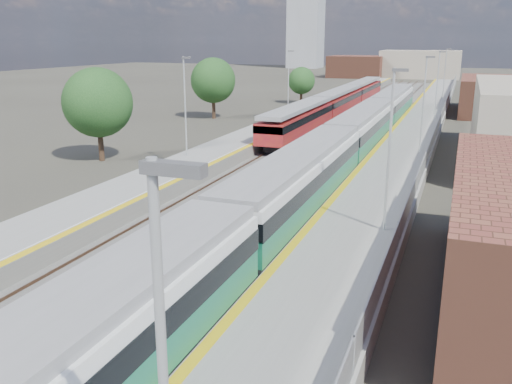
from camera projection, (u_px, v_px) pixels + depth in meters
The scene contains 11 objects.
ground at pixel (356, 142), 53.30m from camera, with size 320.00×320.00×0.00m, color #47443A.
ballast_bed at pixel (339, 136), 56.31m from camera, with size 10.50×155.00×0.06m, color #565451.
tracks at pixel (348, 133), 57.59m from camera, with size 8.96×160.00×0.17m.
platform_right at pixel (414, 136), 53.58m from camera, with size 4.70×155.00×8.52m.
platform_left at pixel (277, 128), 58.50m from camera, with size 4.30×155.00×8.52m.
buildings at pixel (353, 36), 136.31m from camera, with size 72.00×185.50×40.00m.
green_train at pixel (339, 148), 38.71m from camera, with size 2.90×80.70×3.19m.
red_train at pixel (339, 102), 69.79m from camera, with size 2.69×54.59×3.39m.
tree_a at pixel (98, 103), 43.68m from camera, with size 5.62×5.62×7.62m.
tree_b at pixel (213, 80), 67.75m from camera, with size 5.61×5.61×7.60m.
tree_c at pixel (301, 81), 84.16m from camera, with size 4.18×4.18×5.67m.
Camera 1 is at (9.54, -2.70, 9.68)m, focal length 38.00 mm.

